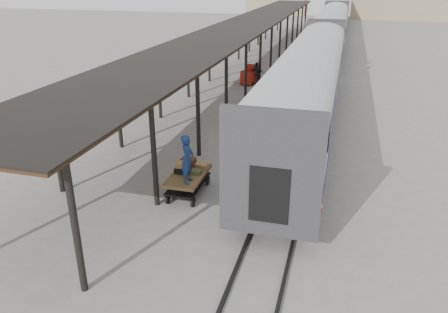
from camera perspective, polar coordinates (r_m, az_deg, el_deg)
ground at (r=18.00m, az=-2.22°, el=-3.82°), size 160.00×160.00×0.00m
train at (r=49.43m, az=13.82°, el=15.98°), size 3.45×76.01×4.01m
canopy at (r=40.39m, az=3.56°, el=17.03°), size 4.90×64.30×4.15m
rails at (r=49.99m, az=13.55°, el=13.02°), size 1.54×150.00×0.12m
baggage_cart at (r=17.13m, az=-4.71°, el=-2.93°), size 1.27×2.41×0.86m
suitcase_stack at (r=17.30m, az=-4.53°, el=-1.24°), size 1.17×1.13×0.44m
luggage_tug at (r=34.80m, az=3.45°, el=10.50°), size 1.29×1.78×1.43m
porter at (r=16.02m, az=-4.78°, el=-0.34°), size 0.50×0.71×1.86m
pedestrian at (r=34.56m, az=4.29°, el=10.75°), size 1.04×0.49×1.73m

